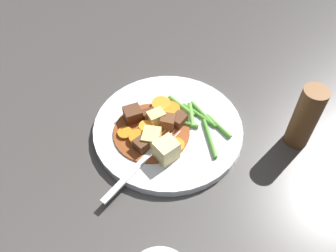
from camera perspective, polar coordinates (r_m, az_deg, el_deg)
name	(u,v)px	position (r m, az deg, el deg)	size (l,w,h in m)	color
ground_plane	(168,131)	(0.62, 0.00, -0.89)	(3.00, 3.00, 0.00)	#423F3D
dinner_plate	(168,129)	(0.61, 0.00, -0.45)	(0.26, 0.26, 0.01)	white
stew_sauce	(151,132)	(0.60, -2.71, -0.94)	(0.13, 0.13, 0.00)	brown
carrot_slice_0	(147,128)	(0.60, -3.52, -0.32)	(0.03, 0.03, 0.01)	orange
carrot_slice_1	(170,110)	(0.62, 0.33, 2.59)	(0.03, 0.03, 0.01)	orange
carrot_slice_2	(125,134)	(0.59, -6.97, -1.31)	(0.03, 0.03, 0.01)	orange
carrot_slice_3	(159,105)	(0.63, -1.44, 3.37)	(0.03, 0.03, 0.01)	orange
carrot_slice_4	(138,138)	(0.58, -4.88, -2.00)	(0.03, 0.03, 0.01)	orange
carrot_slice_5	(178,145)	(0.57, 1.63, -3.15)	(0.03, 0.03, 0.01)	orange
potato_chunk_0	(156,118)	(0.60, -1.93, 1.37)	(0.02, 0.03, 0.02)	#E5CC7A
potato_chunk_1	(166,150)	(0.55, -0.27, -3.97)	(0.03, 0.03, 0.04)	#EAD68C
potato_chunk_2	(151,138)	(0.58, -2.72, -1.91)	(0.03, 0.03, 0.02)	#E5CC7A
meat_chunk_0	(143,144)	(0.57, -4.14, -2.95)	(0.03, 0.02, 0.02)	#56331E
meat_chunk_1	(180,122)	(0.60, 1.89, 0.60)	(0.03, 0.02, 0.02)	#56331E
meat_chunk_2	(149,116)	(0.61, -3.06, 1.68)	(0.02, 0.02, 0.02)	#4C2B19
meat_chunk_3	(167,124)	(0.59, -0.17, 0.38)	(0.02, 0.02, 0.02)	brown
meat_chunk_4	(133,115)	(0.61, -5.76, 1.86)	(0.03, 0.03, 0.03)	#56331E
green_bean_0	(218,126)	(0.61, 8.19, 0.01)	(0.01, 0.01, 0.06)	#599E38
green_bean_1	(191,115)	(0.62, 3.81, 1.81)	(0.01, 0.01, 0.05)	#66AD42
green_bean_2	(181,123)	(0.61, 2.13, 0.47)	(0.01, 0.01, 0.06)	#4C8E33
green_bean_3	(181,106)	(0.63, 2.18, 3.29)	(0.01, 0.01, 0.06)	#66AD42
green_bean_4	(202,113)	(0.62, 5.59, 2.11)	(0.01, 0.01, 0.06)	#66AD42
green_bean_5	(170,117)	(0.61, 0.38, 1.42)	(0.01, 0.01, 0.06)	#66AD42
green_bean_6	(209,138)	(0.59, 6.77, -1.97)	(0.01, 0.01, 0.08)	#4C8E33
green_bean_7	(199,115)	(0.62, 5.12, 1.76)	(0.01, 0.01, 0.08)	#599E38
fork	(144,160)	(0.56, -4.00, -5.58)	(0.15, 0.12, 0.00)	silver
pepper_mill	(305,117)	(0.60, 21.46, 1.32)	(0.04, 0.04, 0.12)	brown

